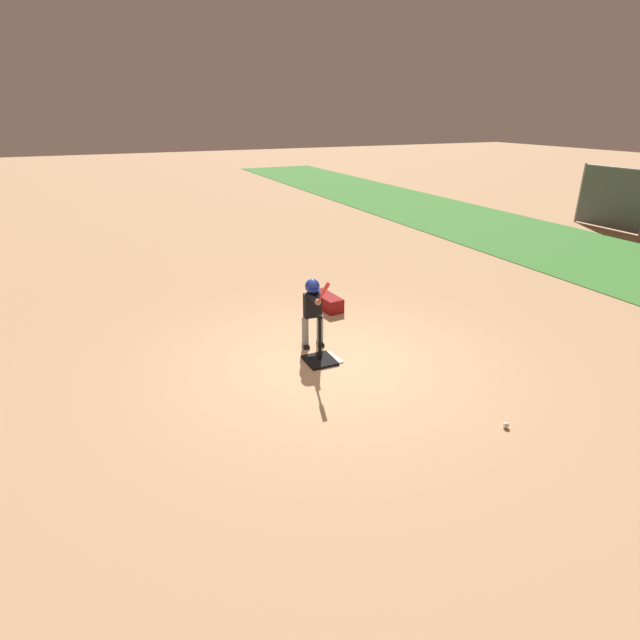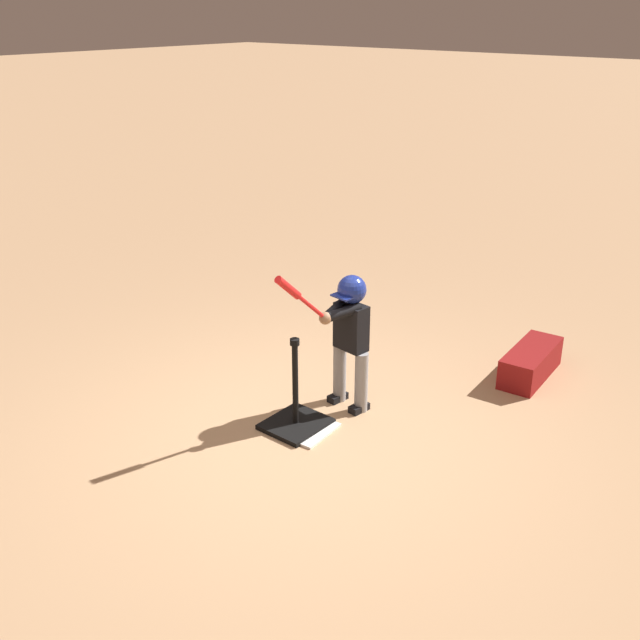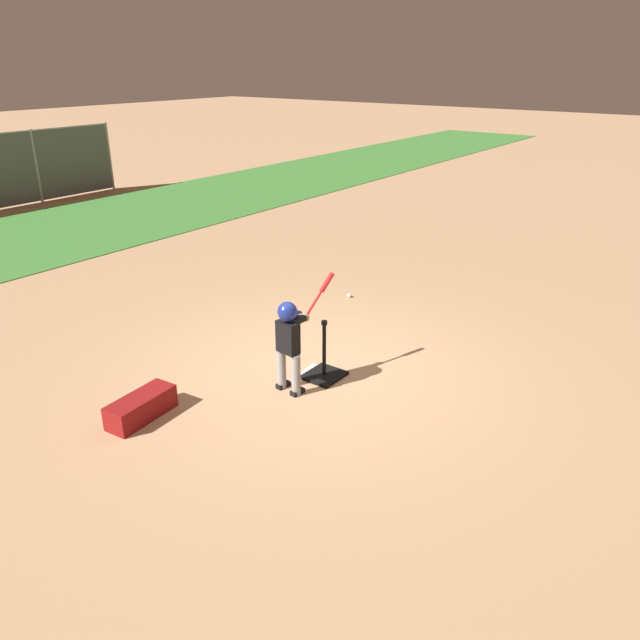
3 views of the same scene
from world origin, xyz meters
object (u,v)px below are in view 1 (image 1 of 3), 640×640
batting_tee (320,356)px  baseball (506,425)px  batter_child (313,305)px  equipment_bag (326,301)px

batting_tee → baseball: bearing=27.8°
batter_child → baseball: 3.43m
batter_child → baseball: bearing=21.8°
baseball → equipment_bag: 4.65m
batter_child → equipment_bag: bearing=147.7°
batter_child → baseball: batter_child is taller
batter_child → equipment_bag: 1.90m
batter_child → equipment_bag: size_ratio=1.63×
equipment_bag → batter_child: bearing=-37.6°
batting_tee → equipment_bag: bearing=152.2°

